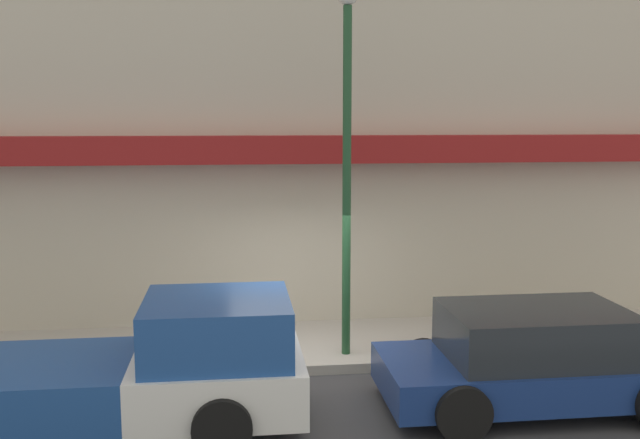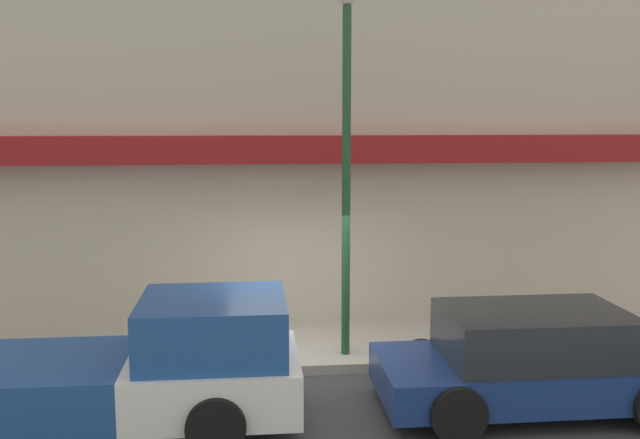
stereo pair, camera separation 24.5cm
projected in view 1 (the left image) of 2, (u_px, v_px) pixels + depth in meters
name	position (u px, v px, depth m)	size (l,w,h in m)	color
ground_plane	(310.00, 376.00, 11.31)	(80.00, 80.00, 0.00)	#38383A
sidewalk	(302.00, 346.00, 12.54)	(36.00, 2.54, 0.16)	#ADA89E
building	(289.00, 80.00, 14.57)	(19.80, 3.80, 10.33)	#BCB29E
pickup_truck	(120.00, 372.00, 9.32)	(5.60, 2.18, 1.72)	white
parked_car	(535.00, 359.00, 10.01)	(4.32, 2.07, 1.43)	navy
fire_hydrant	(534.00, 324.00, 12.46)	(0.21, 0.21, 0.65)	yellow
street_lamp	(347.00, 130.00, 11.37)	(0.36, 0.36, 6.00)	#1E4728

